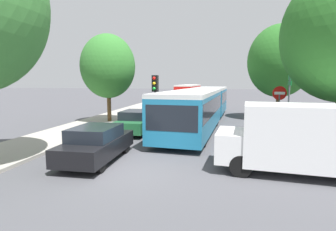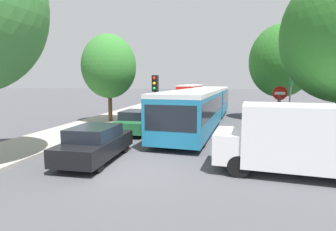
% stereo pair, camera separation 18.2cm
% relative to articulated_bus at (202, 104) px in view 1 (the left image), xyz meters
% --- Properties ---
extents(ground_plane, '(200.00, 200.00, 0.00)m').
position_rel_articulated_bus_xyz_m(ground_plane, '(-1.74, -10.61, -1.46)').
color(ground_plane, '#47474C').
extents(kerb_strip_left, '(3.20, 45.61, 0.14)m').
position_rel_articulated_bus_xyz_m(kerb_strip_left, '(-7.56, 7.20, -1.39)').
color(kerb_strip_left, '#9E998E').
rests_on(kerb_strip_left, ground).
extents(articulated_bus, '(4.05, 17.17, 2.53)m').
position_rel_articulated_bus_xyz_m(articulated_bus, '(0.00, 0.00, 0.00)').
color(articulated_bus, teal).
rests_on(articulated_bus, ground).
extents(city_bus_rear, '(3.23, 11.75, 2.50)m').
position_rel_articulated_bus_xyz_m(city_bus_rear, '(-3.64, 25.01, -0.01)').
color(city_bus_rear, red).
rests_on(city_bus_rear, ground).
extents(queued_car_black, '(1.68, 3.93, 1.36)m').
position_rel_articulated_bus_xyz_m(queued_car_black, '(-3.43, -9.73, -0.77)').
color(queued_car_black, black).
rests_on(queued_car_black, ground).
extents(queued_car_green, '(1.67, 3.90, 1.35)m').
position_rel_articulated_bus_xyz_m(queued_car_green, '(-3.61, -4.13, -0.77)').
color(queued_car_green, '#236638').
rests_on(queued_car_green, ground).
extents(queued_car_navy, '(1.71, 4.00, 1.39)m').
position_rel_articulated_bus_xyz_m(queued_car_navy, '(-3.60, 0.82, -0.76)').
color(queued_car_navy, navy).
rests_on(queued_car_navy, ground).
extents(queued_car_silver, '(1.82, 4.24, 1.47)m').
position_rel_articulated_bus_xyz_m(queued_car_silver, '(-3.53, 6.76, -0.71)').
color(queued_car_silver, '#B7BABF').
rests_on(queued_car_silver, ground).
extents(queued_car_tan, '(1.91, 4.45, 1.54)m').
position_rel_articulated_bus_xyz_m(queued_car_tan, '(-3.53, 12.21, -0.68)').
color(queued_car_tan, tan).
rests_on(queued_car_tan, ground).
extents(white_van, '(5.18, 2.46, 2.31)m').
position_rel_articulated_bus_xyz_m(white_van, '(3.84, -9.84, -0.22)').
color(white_van, white).
rests_on(white_van, ground).
extents(traffic_light, '(0.35, 0.38, 3.40)m').
position_rel_articulated_bus_xyz_m(traffic_light, '(-2.28, -4.83, 1.04)').
color(traffic_light, '#56595E').
rests_on(traffic_light, ground).
extents(no_entry_sign, '(0.70, 0.08, 2.82)m').
position_rel_articulated_bus_xyz_m(no_entry_sign, '(4.21, -4.78, 0.42)').
color(no_entry_sign, '#56595E').
rests_on(no_entry_sign, ground).
extents(direction_sign_post, '(0.23, 1.40, 3.60)m').
position_rel_articulated_bus_xyz_m(direction_sign_post, '(5.42, -1.78, 1.10)').
color(direction_sign_post, '#56595E').
rests_on(direction_sign_post, ground).
extents(tree_left_mid, '(3.92, 3.92, 6.44)m').
position_rel_articulated_bus_xyz_m(tree_left_mid, '(-6.72, -0.85, 2.68)').
color(tree_left_mid, '#51381E').
rests_on(tree_left_mid, ground).
extents(tree_right_mid, '(4.93, 4.93, 7.51)m').
position_rel_articulated_bus_xyz_m(tree_right_mid, '(5.88, 3.36, 3.20)').
color(tree_right_mid, '#51381E').
rests_on(tree_right_mid, ground).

